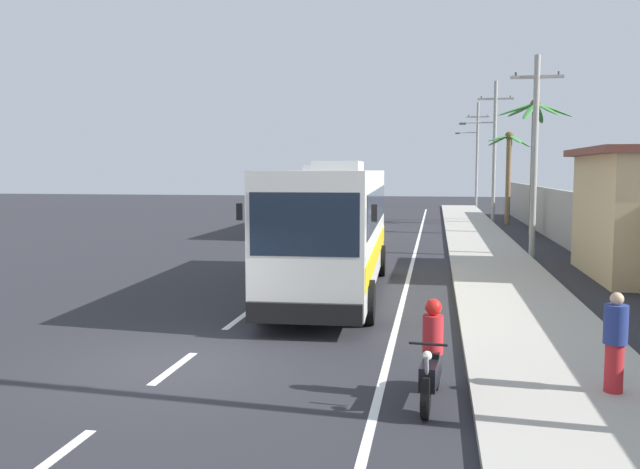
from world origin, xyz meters
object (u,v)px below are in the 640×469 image
Objects in this scene: palm_nearest at (534,141)px; pedestrian_near_kerb at (615,341)px; coach_bus_foreground at (334,225)px; coach_bus_far_lane at (323,198)px; motorcycle_beside_bus at (432,361)px; palm_second at (508,162)px; utility_pole_mid at (535,152)px; utility_pole_distant at (476,152)px; utility_pole_far at (493,147)px.

pedestrian_near_kerb is at bearing -95.12° from palm_nearest.
coach_bus_far_lane is (-3.44, 18.46, -0.00)m from coach_bus_foreground.
palm_second is at bearing 82.43° from motorcycle_beside_bus.
palm_nearest is 7.33m from palm_second.
coach_bus_foreground is at bearing 107.97° from motorcycle_beside_bus.
coach_bus_foreground reaches higher than coach_bus_far_lane.
coach_bus_foreground is 1.03× the size of coach_bus_far_lane.
palm_second reaches higher than coach_bus_foreground.
coach_bus_foreground is 9.40m from motorcycle_beside_bus.
motorcycle_beside_bus is at bearing -97.57° from palm_second.
utility_pole_mid is 0.81× the size of utility_pole_distant.
utility_pole_mid is at bearing 92.89° from pedestrian_near_kerb.
motorcycle_beside_bus is 57.16m from utility_pole_distant.
pedestrian_near_kerb is at bearing -55.85° from coach_bus_foreground.
coach_bus_foreground reaches higher than pedestrian_near_kerb.
motorcycle_beside_bus is 0.20× the size of utility_pole_far.
utility_pole_far reaches higher than coach_bus_far_lane.
coach_bus_foreground is 18.78m from coach_bus_far_lane.
palm_nearest is at bearing 91.54° from pedestrian_near_kerb.
utility_pole_mid is at bearing 53.69° from coach_bus_foreground.
palm_second is at bearing 34.94° from coach_bus_far_lane.
motorcycle_beside_bus is 35.45m from palm_second.
coach_bus_far_lane is at bearing -109.00° from utility_pole_distant.
motorcycle_beside_bus is 28.57m from palm_nearest.
coach_bus_far_lane is 28.31m from pedestrian_near_kerb.
utility_pole_distant is at bearing 92.08° from palm_second.
utility_pole_far is at bearing 90.22° from utility_pole_mid.
coach_bus_foreground is 1.12× the size of utility_pole_distant.
utility_pole_mid is (1.16, 17.60, 3.32)m from pedestrian_near_kerb.
coach_bus_foreground is at bearing -106.06° from palm_second.
utility_pole_mid is at bearing -97.58° from palm_nearest.
coach_bus_foreground is 48.57m from utility_pole_distant.
motorcycle_beside_bus is 0.19× the size of utility_pole_distant.
utility_pole_distant is (1.08, 56.32, 4.37)m from pedestrian_near_kerb.
pedestrian_near_kerb is at bearing -93.78° from utility_pole_mid.
pedestrian_near_kerb is 0.16× the size of utility_pole_far.
utility_pole_distant is (3.85, 56.84, 4.67)m from motorcycle_beside_bus.
palm_second is at bearing 93.56° from pedestrian_near_kerb.
palm_nearest is at bearing 79.34° from motorcycle_beside_bus.
coach_bus_far_lane is 1.35× the size of utility_pole_mid.
utility_pole_mid reaches higher than coach_bus_far_lane.
palm_second is (4.65, 34.97, 3.46)m from motorcycle_beside_bus.
pedestrian_near_kerb is at bearing -93.11° from palm_second.
coach_bus_foreground is 20.78m from palm_nearest.
palm_second is (10.96, 7.66, 2.12)m from coach_bus_far_lane.
palm_nearest reaches higher than coach_bus_foreground.
coach_bus_far_lane is at bearing -145.06° from palm_second.
palm_nearest is (1.28, 9.61, 0.83)m from utility_pole_mid.
utility_pole_far is 1.59× the size of palm_second.
utility_pole_mid is at bearing -92.41° from palm_second.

